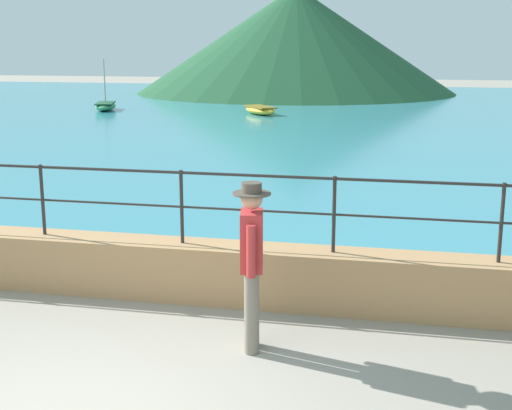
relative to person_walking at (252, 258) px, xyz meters
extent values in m
cube|color=tan|center=(-1.16, 1.31, -0.63)|extent=(20.00, 0.56, 0.70)
cylinder|color=#282623|center=(-3.00, 1.31, 0.17)|extent=(0.04, 0.04, 0.90)
cylinder|color=#282623|center=(-1.16, 1.31, 0.17)|extent=(0.04, 0.04, 0.90)
cylinder|color=#282623|center=(0.68, 1.31, 0.17)|extent=(0.04, 0.04, 0.90)
cylinder|color=#282623|center=(2.52, 1.31, 0.17)|extent=(0.04, 0.04, 0.90)
cylinder|color=#282623|center=(-1.16, 1.31, 0.59)|extent=(18.40, 0.04, 0.04)
cylinder|color=#282623|center=(-1.16, 1.31, 0.17)|extent=(18.40, 0.03, 0.03)
cube|color=teal|center=(-1.16, 23.95, -0.95)|extent=(64.00, 44.32, 0.06)
cone|color=#1E4C2D|center=(-5.75, 38.18, 2.30)|extent=(20.13, 20.13, 6.56)
cone|color=#33663D|center=(-6.01, 39.36, 1.30)|extent=(19.48, 19.48, 4.56)
cylinder|color=slate|center=(0.02, -0.09, -0.55)|extent=(0.15, 0.15, 0.86)
cylinder|color=slate|center=(-0.02, 0.09, -0.55)|extent=(0.15, 0.15, 0.86)
cube|color=#B22D2D|center=(0.00, 0.00, 0.18)|extent=(0.29, 0.40, 0.60)
cylinder|color=#B22D2D|center=(0.05, -0.24, 0.14)|extent=(0.09, 0.09, 0.52)
cylinder|color=#B22D2D|center=(-0.05, 0.24, 0.14)|extent=(0.09, 0.09, 0.52)
sphere|color=tan|center=(0.00, 0.00, 0.61)|extent=(0.22, 0.22, 0.22)
cylinder|color=#4C4238|center=(0.00, 0.00, 0.66)|extent=(0.38, 0.38, 0.02)
cylinder|color=#4C4238|center=(0.00, 0.00, 0.72)|extent=(0.20, 0.20, 0.10)
ellipsoid|color=#338C59|center=(-12.36, 24.01, -0.74)|extent=(1.53, 2.46, 0.36)
cube|color=#1C4D31|center=(-12.36, 24.01, -0.59)|extent=(1.27, 1.98, 0.06)
cylinder|color=#B2A899|center=(-12.39, 24.10, 0.44)|extent=(0.06, 0.06, 1.99)
ellipsoid|color=gold|center=(-4.92, 23.62, -0.74)|extent=(2.11, 2.38, 0.36)
cube|color=brown|center=(-4.92, 23.62, -0.59)|extent=(1.72, 1.93, 0.06)
camera|label=1|loc=(1.47, -6.56, 2.09)|focal=49.31mm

